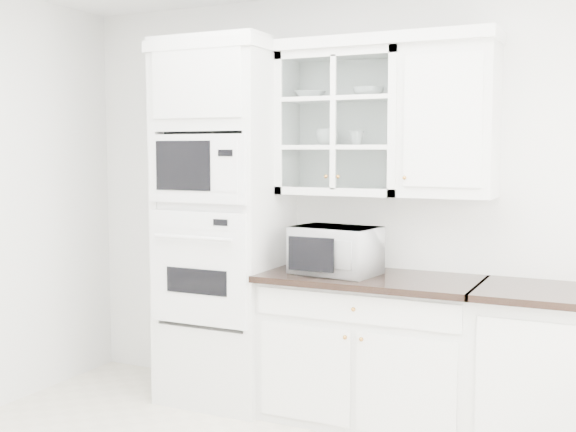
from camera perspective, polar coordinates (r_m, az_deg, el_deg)
The scene contains 12 objects.
room_shell at distance 3.57m, azimuth -2.88°, elevation 6.80°, with size 4.00×3.50×2.70m.
oven_column at distance 4.82m, azimuth -5.07°, elevation -0.53°, with size 0.76×0.68×2.40m.
base_cabinet_run at distance 4.56m, azimuth 6.59°, elevation -10.32°, with size 1.32×0.67×0.92m.
extra_base_cabinet at distance 4.35m, azimuth 19.39°, elevation -11.34°, with size 0.72×0.67×0.92m.
upper_cabinet_glass at distance 4.61m, azimuth 4.38°, elevation 7.30°, with size 0.80×0.33×0.90m.
upper_cabinet_solid at distance 4.41m, azimuth 12.64°, elevation 7.29°, with size 0.55×0.33×0.90m, color white.
crown_molding at distance 4.67m, azimuth 3.07°, elevation 13.26°, with size 2.14×0.38×0.07m, color white.
countertop_microwave at distance 4.47m, azimuth 3.89°, elevation -2.69°, with size 0.50×0.42×0.29m, color white.
bowl_a at distance 4.69m, azimuth 1.75°, elevation 9.54°, with size 0.20×0.20×0.05m, color white.
bowl_b at distance 4.56m, azimuth 6.39°, elevation 9.70°, with size 0.19×0.19×0.06m, color white.
cup_a at distance 4.67m, azimuth 3.09°, elevation 6.23°, with size 0.14×0.14×0.11m, color white.
cup_b at distance 4.56m, azimuth 5.42°, elevation 6.14°, with size 0.10×0.10×0.09m, color white.
Camera 1 is at (1.71, -2.71, 1.68)m, focal length 45.00 mm.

